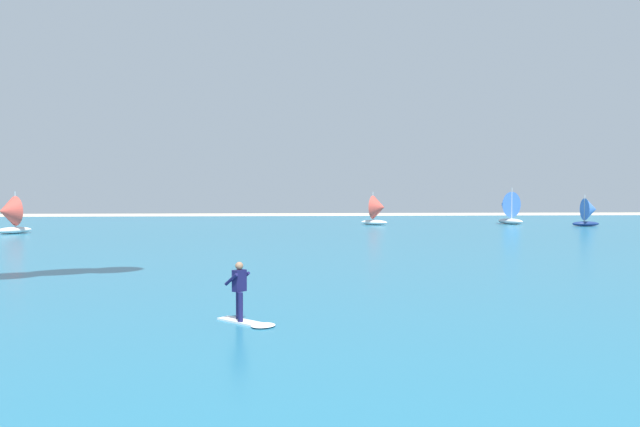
{
  "coord_description": "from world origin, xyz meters",
  "views": [
    {
      "loc": [
        -2.32,
        -0.77,
        3.66
      ],
      "look_at": [
        -1.02,
        17.86,
        3.04
      ],
      "focal_mm": 33.7,
      "sensor_mm": 36.0,
      "label": 1
    }
  ],
  "objects_px": {
    "kitesurfer": "(244,301)",
    "sailboat_anchored_offshore": "(507,207)",
    "sailboat_outermost": "(9,214)",
    "sailboat_center_horizon": "(378,210)",
    "sailboat_heeled_over": "(590,212)"
  },
  "relations": [
    {
      "from": "kitesurfer",
      "to": "sailboat_center_horizon",
      "type": "relative_size",
      "value": 0.48
    },
    {
      "from": "kitesurfer",
      "to": "sailboat_heeled_over",
      "type": "relative_size",
      "value": 0.52
    },
    {
      "from": "kitesurfer",
      "to": "sailboat_anchored_offshore",
      "type": "bearing_deg",
      "value": 61.88
    },
    {
      "from": "sailboat_heeled_over",
      "to": "sailboat_outermost",
      "type": "distance_m",
      "value": 57.94
    },
    {
      "from": "kitesurfer",
      "to": "sailboat_outermost",
      "type": "height_order",
      "value": "sailboat_outermost"
    },
    {
      "from": "kitesurfer",
      "to": "sailboat_anchored_offshore",
      "type": "relative_size",
      "value": 0.42
    },
    {
      "from": "sailboat_outermost",
      "to": "sailboat_center_horizon",
      "type": "distance_m",
      "value": 36.94
    },
    {
      "from": "sailboat_anchored_offshore",
      "to": "sailboat_outermost",
      "type": "bearing_deg",
      "value": -164.83
    },
    {
      "from": "sailboat_center_horizon",
      "to": "kitesurfer",
      "type": "bearing_deg",
      "value": -103.56
    },
    {
      "from": "sailboat_center_horizon",
      "to": "sailboat_heeled_over",
      "type": "bearing_deg",
      "value": -10.09
    },
    {
      "from": "sailboat_heeled_over",
      "to": "sailboat_center_horizon",
      "type": "bearing_deg",
      "value": 169.91
    },
    {
      "from": "sailboat_heeled_over",
      "to": "sailboat_outermost",
      "type": "xyz_separation_m",
      "value": [
        -57.35,
        -8.3,
        0.15
      ]
    },
    {
      "from": "sailboat_anchored_offshore",
      "to": "sailboat_center_horizon",
      "type": "xyz_separation_m",
      "value": [
        -15.44,
        -1.32,
        -0.22
      ]
    },
    {
      "from": "kitesurfer",
      "to": "sailboat_anchored_offshore",
      "type": "height_order",
      "value": "sailboat_anchored_offshore"
    },
    {
      "from": "sailboat_anchored_offshore",
      "to": "sailboat_heeled_over",
      "type": "bearing_deg",
      "value": -37.0
    }
  ]
}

